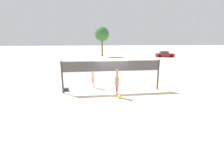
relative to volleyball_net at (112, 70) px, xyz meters
name	(u,v)px	position (x,y,z in m)	size (l,w,h in m)	color
ground_plane	(112,91)	(0.00, 0.00, -1.75)	(200.00, 200.00, 0.00)	beige
volleyball_net	(112,70)	(0.00, 0.00, 0.00)	(7.78, 0.14, 2.50)	#38383D
player_spiker	(117,82)	(0.19, -1.27, -0.67)	(0.28, 0.70, 2.07)	tan
player_blocker	(93,75)	(-1.51, 1.14, -0.62)	(0.28, 0.71, 2.15)	beige
volleyball	(119,97)	(0.30, -1.59, -1.64)	(0.22, 0.22, 0.22)	yellow
gear_bag	(66,90)	(-3.72, 0.48, -1.63)	(0.46, 0.31, 0.24)	#2D2D33
parked_car_near	(164,54)	(15.66, 23.18, -1.13)	(4.56, 2.68, 1.39)	maroon
tree_left_cluster	(102,34)	(0.76, 26.43, 3.62)	(3.48, 3.48, 7.17)	brown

